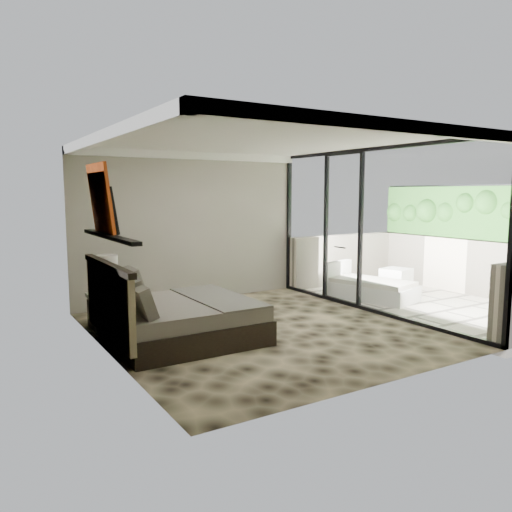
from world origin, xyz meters
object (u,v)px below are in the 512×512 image
bed (174,318)px  nightstand (105,312)px  lounger (368,288)px  table_lamp (107,269)px  ottoman (396,281)px

bed → nightstand: bed is taller
bed → lounger: size_ratio=1.09×
bed → table_lamp: size_ratio=3.38×
nightstand → lounger: 4.97m
table_lamp → lounger: bearing=-5.7°
ottoman → lounger: size_ratio=0.28×
nightstand → ottoman: size_ratio=0.94×
nightstand → lounger: lounger is taller
bed → lounger: (4.31, 0.68, -0.13)m
ottoman → lounger: 0.83m
bed → nightstand: 1.38m
nightstand → table_lamp: 0.66m
table_lamp → lounger: size_ratio=0.32×
ottoman → lounger: (-0.83, -0.07, -0.05)m
nightstand → lounger: size_ratio=0.26×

